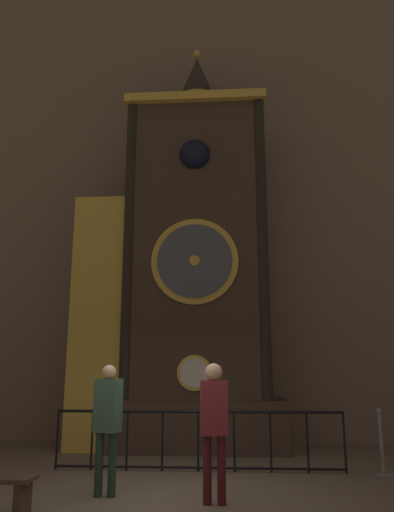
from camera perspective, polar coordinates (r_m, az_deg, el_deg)
name	(u,v)px	position (r m, az deg, el deg)	size (l,w,h in m)	color
ground_plane	(156,504)	(7.02, -4.69, -26.38)	(28.00, 28.00, 0.00)	brown
cathedral_back_wall	(189,187)	(13.29, -0.93, 7.86)	(24.00, 0.32, 12.73)	#7A6656
clock_tower	(181,271)	(11.37, -1.79, -1.74)	(4.61, 1.80, 9.55)	#423328
railing_fence	(198,437)	(8.92, 0.13, -19.98)	(4.88, 0.05, 0.98)	black
visitor_near	(108,416)	(7.27, -10.19, -17.57)	(0.39, 0.31, 1.71)	#213427
visitor_far	(214,417)	(6.77, 1.95, -17.89)	(0.37, 0.27, 1.73)	#461518
stanchion_post	(382,453)	(9.13, 20.40, -20.38)	(0.28, 0.28, 1.03)	gray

